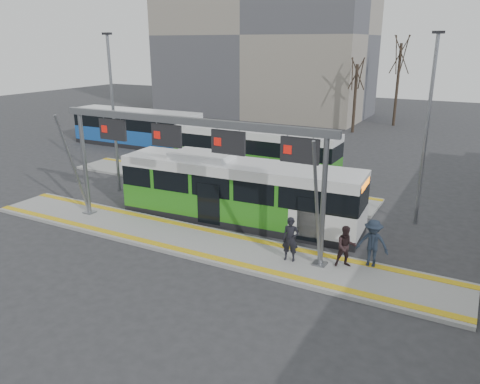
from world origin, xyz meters
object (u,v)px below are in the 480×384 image
(gantry, at_px, (189,143))
(passenger_b, at_px, (346,247))
(hero_bus, at_px, (238,192))
(passenger_c, at_px, (372,243))
(passenger_a, at_px, (290,239))

(gantry, distance_m, passenger_b, 7.52)
(hero_bus, xyz_separation_m, passenger_c, (6.85, -2.06, -0.39))
(passenger_c, bearing_deg, passenger_b, -151.34)
(passenger_a, distance_m, passenger_b, 2.10)
(hero_bus, relative_size, passenger_a, 6.74)
(gantry, xyz_separation_m, passenger_b, (6.73, 0.35, -3.34))
(hero_bus, xyz_separation_m, passenger_b, (5.99, -2.56, -0.51))
(passenger_a, distance_m, passenger_c, 3.07)
(gantry, bearing_deg, passenger_c, 6.36)
(passenger_a, bearing_deg, passenger_b, 2.40)
(passenger_a, bearing_deg, passenger_c, 7.74)
(passenger_b, distance_m, passenger_c, 1.00)
(passenger_a, bearing_deg, hero_bus, 131.14)
(passenger_a, bearing_deg, gantry, 167.06)
(passenger_b, bearing_deg, passenger_c, 1.09)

